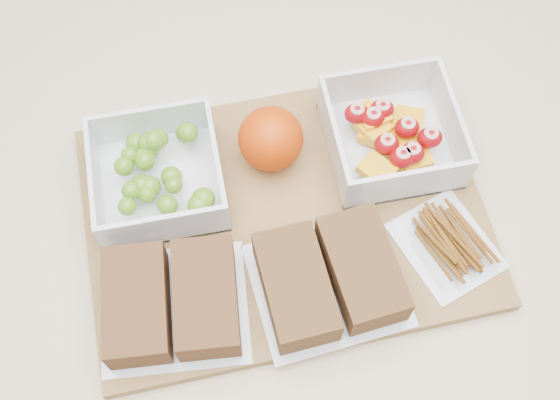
% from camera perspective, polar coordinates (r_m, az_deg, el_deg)
% --- Properties ---
extents(ground, '(4.00, 4.00, 0.00)m').
position_cam_1_polar(ground, '(1.63, 0.44, -14.35)').
color(ground, gray).
rests_on(ground, ground).
extents(counter, '(1.20, 0.90, 0.90)m').
position_cam_1_polar(counter, '(1.19, 0.59, -9.95)').
color(counter, beige).
rests_on(counter, ground).
extents(cutting_board, '(0.43, 0.31, 0.02)m').
position_cam_1_polar(cutting_board, '(0.75, 0.41, -1.34)').
color(cutting_board, olive).
rests_on(cutting_board, counter).
extents(grape_container, '(0.13, 0.13, 0.06)m').
position_cam_1_polar(grape_container, '(0.75, -9.79, 2.09)').
color(grape_container, silver).
rests_on(grape_container, cutting_board).
extents(fruit_container, '(0.14, 0.14, 0.06)m').
position_cam_1_polar(fruit_container, '(0.77, 9.03, 5.18)').
color(fruit_container, silver).
rests_on(fruit_container, cutting_board).
extents(orange, '(0.07, 0.07, 0.07)m').
position_cam_1_polar(orange, '(0.75, -0.76, 5.00)').
color(orange, '#CC3C04').
rests_on(orange, cutting_board).
extents(sandwich_bag_left, '(0.15, 0.14, 0.04)m').
position_cam_1_polar(sandwich_bag_left, '(0.69, -8.79, -8.16)').
color(sandwich_bag_left, silver).
rests_on(sandwich_bag_left, cutting_board).
extents(sandwich_bag_center, '(0.16, 0.14, 0.05)m').
position_cam_1_polar(sandwich_bag_center, '(0.70, 4.00, -6.36)').
color(sandwich_bag_center, silver).
rests_on(sandwich_bag_center, cutting_board).
extents(pretzel_bag, '(0.12, 0.13, 0.02)m').
position_cam_1_polar(pretzel_bag, '(0.74, 13.51, -3.34)').
color(pretzel_bag, silver).
rests_on(pretzel_bag, cutting_board).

